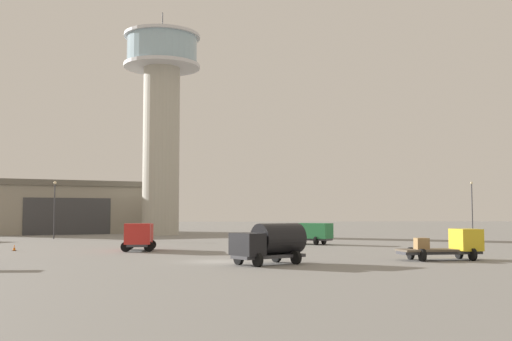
{
  "coord_description": "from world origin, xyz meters",
  "views": [
    {
      "loc": [
        0.01,
        -48.15,
        3.88
      ],
      "look_at": [
        4.53,
        23.64,
        8.81
      ],
      "focal_mm": 42.61,
      "sensor_mm": 36.0,
      "label": 1
    }
  ],
  "objects_px": {
    "truck_box_green": "(306,232)",
    "traffic_cone_near_left": "(14,248)",
    "light_post_west": "(472,203)",
    "light_post_east": "(55,204)",
    "truck_fuel_tanker_black": "(270,242)",
    "truck_flatbed_yellow": "(452,245)",
    "control_tower": "(162,107)",
    "truck_box_red": "(139,235)"
  },
  "relations": [
    {
      "from": "truck_box_green",
      "to": "traffic_cone_near_left",
      "type": "bearing_deg",
      "value": 54.5
    },
    {
      "from": "light_post_west",
      "to": "traffic_cone_near_left",
      "type": "height_order",
      "value": "light_post_west"
    },
    {
      "from": "light_post_east",
      "to": "truck_flatbed_yellow",
      "type": "bearing_deg",
      "value": -43.99
    },
    {
      "from": "truck_box_green",
      "to": "truck_flatbed_yellow",
      "type": "bearing_deg",
      "value": 144.41
    },
    {
      "from": "truck_box_green",
      "to": "light_post_east",
      "type": "height_order",
      "value": "light_post_east"
    },
    {
      "from": "control_tower",
      "to": "truck_fuel_tanker_black",
      "type": "relative_size",
      "value": 6.48
    },
    {
      "from": "truck_box_green",
      "to": "truck_flatbed_yellow",
      "type": "relative_size",
      "value": 0.92
    },
    {
      "from": "traffic_cone_near_left",
      "to": "light_post_west",
      "type": "bearing_deg",
      "value": 31.42
    },
    {
      "from": "control_tower",
      "to": "light_post_east",
      "type": "distance_m",
      "value": 26.29
    },
    {
      "from": "control_tower",
      "to": "traffic_cone_near_left",
      "type": "relative_size",
      "value": 60.18
    },
    {
      "from": "truck_box_green",
      "to": "light_post_west",
      "type": "bearing_deg",
      "value": -103.13
    },
    {
      "from": "truck_flatbed_yellow",
      "to": "light_post_east",
      "type": "height_order",
      "value": "light_post_east"
    },
    {
      "from": "truck_flatbed_yellow",
      "to": "traffic_cone_near_left",
      "type": "height_order",
      "value": "truck_flatbed_yellow"
    },
    {
      "from": "truck_flatbed_yellow",
      "to": "truck_fuel_tanker_black",
      "type": "bearing_deg",
      "value": -175.23
    },
    {
      "from": "truck_flatbed_yellow",
      "to": "light_post_west",
      "type": "xyz_separation_m",
      "value": [
        24.58,
        53.19,
        4.17
      ]
    },
    {
      "from": "truck_box_red",
      "to": "truck_flatbed_yellow",
      "type": "distance_m",
      "value": 30.13
    },
    {
      "from": "truck_box_red",
      "to": "light_post_east",
      "type": "xyz_separation_m",
      "value": [
        -15.71,
        27.5,
        3.42
      ]
    },
    {
      "from": "truck_box_red",
      "to": "truck_fuel_tanker_black",
      "type": "bearing_deg",
      "value": 32.5
    },
    {
      "from": "light_post_east",
      "to": "truck_box_green",
      "type": "bearing_deg",
      "value": -25.67
    },
    {
      "from": "control_tower",
      "to": "truck_box_red",
      "type": "bearing_deg",
      "value": -87.51
    },
    {
      "from": "truck_fuel_tanker_black",
      "to": "light_post_east",
      "type": "relative_size",
      "value": 0.71
    },
    {
      "from": "truck_fuel_tanker_black",
      "to": "light_post_west",
      "type": "bearing_deg",
      "value": -158.79
    },
    {
      "from": "truck_box_green",
      "to": "light_post_east",
      "type": "xyz_separation_m",
      "value": [
        -34.32,
        16.49,
        3.5
      ]
    },
    {
      "from": "light_post_west",
      "to": "light_post_east",
      "type": "distance_m",
      "value": 68.24
    },
    {
      "from": "truck_fuel_tanker_black",
      "to": "light_post_east",
      "type": "xyz_separation_m",
      "value": [
        -27.53,
        44.32,
        3.35
      ]
    },
    {
      "from": "control_tower",
      "to": "truck_box_green",
      "type": "distance_m",
      "value": 42.44
    },
    {
      "from": "light_post_east",
      "to": "control_tower",
      "type": "bearing_deg",
      "value": 46.48
    },
    {
      "from": "truck_box_red",
      "to": "truck_fuel_tanker_black",
      "type": "xyz_separation_m",
      "value": [
        11.82,
        -16.83,
        0.07
      ]
    },
    {
      "from": "light_post_east",
      "to": "traffic_cone_near_left",
      "type": "distance_m",
      "value": 27.57
    },
    {
      "from": "truck_box_red",
      "to": "truck_flatbed_yellow",
      "type": "relative_size",
      "value": 0.82
    },
    {
      "from": "control_tower",
      "to": "light_post_west",
      "type": "bearing_deg",
      "value": -2.71
    },
    {
      "from": "truck_box_red",
      "to": "traffic_cone_near_left",
      "type": "bearing_deg",
      "value": -94.98
    },
    {
      "from": "truck_box_green",
      "to": "traffic_cone_near_left",
      "type": "xyz_separation_m",
      "value": [
        -31.08,
        -10.49,
        -1.18
      ]
    },
    {
      "from": "truck_box_green",
      "to": "light_post_west",
      "type": "xyz_separation_m",
      "value": [
        32.85,
        28.58,
        3.89
      ]
    },
    {
      "from": "truck_box_red",
      "to": "truck_box_green",
      "type": "bearing_deg",
      "value": 118.01
    },
    {
      "from": "truck_box_green",
      "to": "truck_fuel_tanker_black",
      "type": "relative_size",
      "value": 1.07
    },
    {
      "from": "traffic_cone_near_left",
      "to": "truck_flatbed_yellow",
      "type": "bearing_deg",
      "value": -19.75
    },
    {
      "from": "light_post_east",
      "to": "truck_fuel_tanker_black",
      "type": "bearing_deg",
      "value": -58.16
    },
    {
      "from": "truck_box_red",
      "to": "light_post_west",
      "type": "bearing_deg",
      "value": 124.98
    },
    {
      "from": "light_post_east",
      "to": "traffic_cone_near_left",
      "type": "relative_size",
      "value": 13.05
    },
    {
      "from": "light_post_west",
      "to": "light_post_east",
      "type": "bearing_deg",
      "value": -169.8
    },
    {
      "from": "truck_fuel_tanker_black",
      "to": "light_post_east",
      "type": "bearing_deg",
      "value": -91.85
    }
  ]
}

